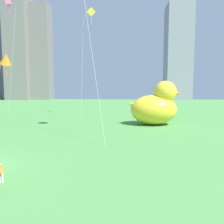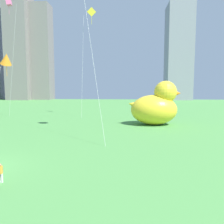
# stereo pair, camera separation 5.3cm
# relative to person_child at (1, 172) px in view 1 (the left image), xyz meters

# --- Properties ---
(person_child) EXTENTS (0.21, 0.21, 0.87)m
(person_child) POSITION_rel_person_child_xyz_m (0.00, 0.00, 0.00)
(person_child) COLOR silver
(person_child) RESTS_ON ground
(giant_inflatable_duck) EXTENTS (5.97, 3.83, 4.95)m
(giant_inflatable_duck) POSITION_rel_person_child_xyz_m (8.89, 16.31, 1.63)
(giant_inflatable_duck) COLOR yellow
(giant_inflatable_duck) RESTS_ON ground
(city_skyline) EXTENTS (74.14, 12.35, 39.16)m
(city_skyline) POSITION_rel_person_child_xyz_m (-19.14, 68.55, 17.19)
(city_skyline) COLOR gray
(city_skyline) RESTS_ON ground
(kite_pink) EXTENTS (1.65, 1.42, 16.54)m
(kite_pink) POSITION_rel_person_child_xyz_m (-10.58, 22.00, 15.31)
(kite_pink) COLOR silver
(kite_pink) RESTS_ON ground
(kite_orange) EXTENTS (2.43, 2.83, 7.78)m
(kite_orange) POSITION_rel_person_child_xyz_m (-6.51, 13.06, 6.56)
(kite_orange) COLOR silver
(kite_orange) RESTS_ON ground
(kite_yellow) EXTENTS (2.01, 2.75, 15.30)m
(kite_yellow) POSITION_rel_person_child_xyz_m (0.52, 23.12, 13.37)
(kite_yellow) COLOR silver
(kite_yellow) RESTS_ON ground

